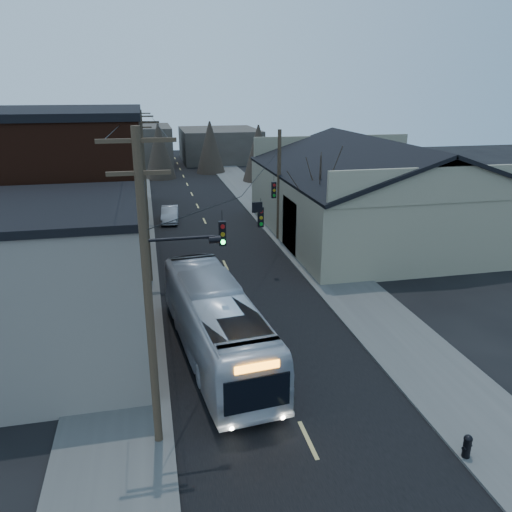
% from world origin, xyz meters
% --- Properties ---
extents(ground, '(160.00, 160.00, 0.00)m').
position_xyz_m(ground, '(0.00, 0.00, 0.00)').
color(ground, black).
rests_on(ground, ground).
extents(road_surface, '(9.00, 110.00, 0.02)m').
position_xyz_m(road_surface, '(0.00, 30.00, 0.01)').
color(road_surface, black).
rests_on(road_surface, ground).
extents(sidewalk_left, '(4.00, 110.00, 0.12)m').
position_xyz_m(sidewalk_left, '(-6.50, 30.00, 0.06)').
color(sidewalk_left, '#474744').
rests_on(sidewalk_left, ground).
extents(sidewalk_right, '(4.00, 110.00, 0.12)m').
position_xyz_m(sidewalk_right, '(6.50, 30.00, 0.06)').
color(sidewalk_right, '#474744').
rests_on(sidewalk_right, ground).
extents(building_clapboard, '(8.00, 8.00, 7.00)m').
position_xyz_m(building_clapboard, '(-9.00, 9.00, 3.50)').
color(building_clapboard, slate).
rests_on(building_clapboard, ground).
extents(building_brick, '(10.00, 12.00, 10.00)m').
position_xyz_m(building_brick, '(-10.00, 20.00, 5.00)').
color(building_brick, black).
rests_on(building_brick, ground).
extents(building_left_far, '(9.00, 14.00, 7.00)m').
position_xyz_m(building_left_far, '(-9.50, 36.00, 3.50)').
color(building_left_far, '#38322C').
rests_on(building_left_far, ground).
extents(warehouse, '(16.16, 20.60, 7.73)m').
position_xyz_m(warehouse, '(13.00, 25.00, 2.70)').
color(warehouse, gray).
rests_on(warehouse, ground).
extents(building_far_left, '(10.00, 12.00, 6.00)m').
position_xyz_m(building_far_left, '(-6.00, 65.00, 3.00)').
color(building_far_left, '#38322C').
rests_on(building_far_left, ground).
extents(building_far_right, '(12.00, 14.00, 5.00)m').
position_xyz_m(building_far_right, '(7.00, 70.00, 2.50)').
color(building_far_right, '#38322C').
rests_on(building_far_right, ground).
extents(bare_tree, '(0.40, 0.40, 7.20)m').
position_xyz_m(bare_tree, '(6.50, 20.00, 3.60)').
color(bare_tree, black).
rests_on(bare_tree, ground).
extents(utility_lines, '(11.24, 45.28, 10.50)m').
position_xyz_m(utility_lines, '(-3.11, 24.14, 4.95)').
color(utility_lines, '#382B1E').
rests_on(utility_lines, ground).
extents(bus, '(3.93, 11.87, 3.24)m').
position_xyz_m(bus, '(-2.25, 8.37, 1.62)').
color(bus, silver).
rests_on(bus, ground).
extents(parked_car, '(1.79, 4.23, 1.36)m').
position_xyz_m(parked_car, '(-3.03, 32.43, 0.68)').
color(parked_car, '#9C9DA3').
rests_on(parked_car, ground).
extents(fire_hydrant, '(0.40, 0.28, 0.83)m').
position_xyz_m(fire_hydrant, '(4.70, 0.01, 0.56)').
color(fire_hydrant, black).
rests_on(fire_hydrant, sidewalk_right).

